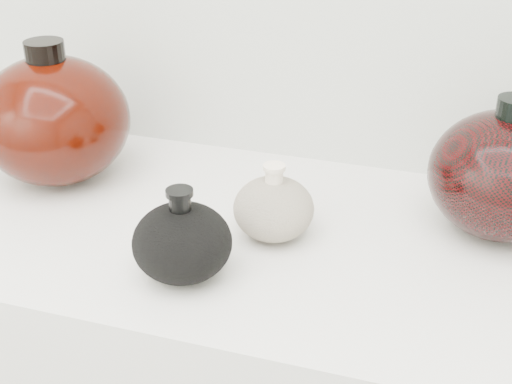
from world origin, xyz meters
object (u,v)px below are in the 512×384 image
(left_round_pot, at_px, (54,119))
(black_gourd_vase, at_px, (182,242))
(cream_gourd_vase, at_px, (274,208))
(right_round_pot, at_px, (505,174))

(left_round_pot, bearing_deg, black_gourd_vase, -33.68)
(cream_gourd_vase, relative_size, right_round_pot, 0.47)
(cream_gourd_vase, xyz_separation_m, left_round_pot, (-0.37, 0.07, 0.06))
(black_gourd_vase, xyz_separation_m, left_round_pot, (-0.29, 0.19, 0.05))
(black_gourd_vase, bearing_deg, left_round_pot, 146.32)
(cream_gourd_vase, height_order, left_round_pot, left_round_pot)
(right_round_pot, bearing_deg, left_round_pot, -176.74)
(cream_gourd_vase, height_order, right_round_pot, right_round_pot)
(black_gourd_vase, height_order, left_round_pot, left_round_pot)
(black_gourd_vase, distance_m, right_round_pot, 0.44)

